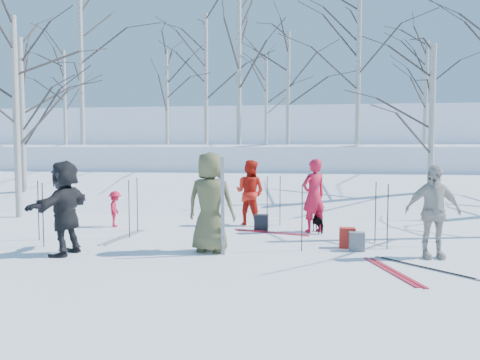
% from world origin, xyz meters
% --- Properties ---
extents(ground, '(120.00, 120.00, 0.00)m').
position_xyz_m(ground, '(0.00, 0.00, 0.00)').
color(ground, white).
rests_on(ground, ground).
extents(snow_ramp, '(70.00, 9.49, 4.12)m').
position_xyz_m(snow_ramp, '(0.00, 7.00, 0.15)').
color(snow_ramp, white).
rests_on(snow_ramp, ground).
extents(snow_plateau, '(70.00, 18.00, 2.20)m').
position_xyz_m(snow_plateau, '(0.00, 17.00, 1.00)').
color(snow_plateau, white).
rests_on(snow_plateau, ground).
extents(far_hill, '(90.00, 30.00, 6.00)m').
position_xyz_m(far_hill, '(0.00, 38.00, 2.00)').
color(far_hill, white).
rests_on(far_hill, ground).
extents(skier_olive_center, '(1.06, 0.77, 1.99)m').
position_xyz_m(skier_olive_center, '(-0.30, -0.54, 1.00)').
color(skier_olive_center, '#4E4E2F').
rests_on(skier_olive_center, ground).
extents(skier_red_north, '(0.79, 0.73, 1.80)m').
position_xyz_m(skier_red_north, '(1.76, 1.98, 0.90)').
color(skier_red_north, red).
rests_on(skier_red_north, ground).
extents(skier_redor_behind, '(1.03, 0.92, 1.75)m').
position_xyz_m(skier_redor_behind, '(0.08, 2.83, 0.87)').
color(skier_redor_behind, red).
rests_on(skier_redor_behind, ground).
extents(skier_red_seated, '(0.51, 0.68, 0.94)m').
position_xyz_m(skier_red_seated, '(-3.38, 2.00, 0.47)').
color(skier_red_seated, red).
rests_on(skier_red_seated, ground).
extents(skier_cream_east, '(1.07, 0.55, 1.76)m').
position_xyz_m(skier_cream_east, '(3.94, -0.45, 0.88)').
color(skier_cream_east, beige).
rests_on(skier_cream_east, ground).
extents(skier_grey_west, '(0.75, 1.76, 1.84)m').
position_xyz_m(skier_grey_west, '(-3.04, -1.18, 0.92)').
color(skier_grey_west, black).
rests_on(skier_grey_west, ground).
extents(dog, '(0.50, 0.65, 0.50)m').
position_xyz_m(dog, '(1.90, 1.92, 0.25)').
color(dog, black).
rests_on(dog, ground).
extents(upright_ski_left, '(0.08, 0.16, 1.90)m').
position_xyz_m(upright_ski_left, '(-0.00, -0.83, 0.95)').
color(upright_ski_left, silver).
rests_on(upright_ski_left, ground).
extents(upright_ski_right, '(0.09, 0.23, 1.89)m').
position_xyz_m(upright_ski_right, '(-0.01, -0.78, 0.95)').
color(upright_ski_right, silver).
rests_on(upright_ski_right, ground).
extents(ski_pair_a, '(1.25, 2.01, 0.02)m').
position_xyz_m(ski_pair_a, '(3.03, -1.59, 0.01)').
color(ski_pair_a, '#AF192B').
rests_on(ski_pair_a, ground).
extents(ski_pair_b, '(1.20, 2.01, 0.02)m').
position_xyz_m(ski_pair_b, '(0.73, 1.72, 0.01)').
color(ski_pair_b, '#AF192B').
rests_on(ski_pair_b, ground).
extents(ski_pair_c, '(2.10, 2.10, 0.02)m').
position_xyz_m(ski_pair_c, '(3.62, -1.26, 0.01)').
color(ski_pair_c, silver).
rests_on(ski_pair_c, ground).
extents(ski_pair_d, '(0.58, 1.94, 0.02)m').
position_xyz_m(ski_pair_d, '(-2.61, 0.63, 0.01)').
color(ski_pair_d, silver).
rests_on(ski_pair_d, ground).
extents(ski_pole_a, '(0.02, 0.02, 1.34)m').
position_xyz_m(ski_pole_a, '(-4.35, 0.05, 0.67)').
color(ski_pole_a, black).
rests_on(ski_pole_a, ground).
extents(ski_pole_b, '(0.02, 0.02, 1.34)m').
position_xyz_m(ski_pole_b, '(-2.56, 1.42, 0.67)').
color(ski_pole_b, black).
rests_on(ski_pole_b, ground).
extents(ski_pole_c, '(0.02, 0.02, 1.34)m').
position_xyz_m(ski_pole_c, '(-3.88, 0.25, 0.67)').
color(ski_pole_c, black).
rests_on(ski_pole_c, ground).
extents(ski_pole_d, '(0.02, 0.02, 1.34)m').
position_xyz_m(ski_pole_d, '(3.23, 0.19, 0.67)').
color(ski_pole_d, black).
rests_on(ski_pole_d, ground).
extents(ski_pole_e, '(0.02, 0.02, 1.34)m').
position_xyz_m(ski_pole_e, '(0.89, 2.79, 0.67)').
color(ski_pole_e, black).
rests_on(ski_pole_e, ground).
extents(ski_pole_f, '(0.02, 0.02, 1.34)m').
position_xyz_m(ski_pole_f, '(0.58, 2.38, 0.67)').
color(ski_pole_f, black).
rests_on(ski_pole_f, ground).
extents(ski_pole_g, '(0.02, 0.02, 1.34)m').
position_xyz_m(ski_pole_g, '(-2.43, 0.57, 0.67)').
color(ski_pole_g, black).
rests_on(ski_pole_g, ground).
extents(ski_pole_h, '(0.02, 0.02, 1.34)m').
position_xyz_m(ski_pole_h, '(-3.87, -0.56, 0.67)').
color(ski_pole_h, black).
rests_on(ski_pole_h, ground).
extents(ski_pole_i, '(0.02, 0.02, 1.34)m').
position_xyz_m(ski_pole_i, '(1.50, -0.22, 0.67)').
color(ski_pole_i, black).
rests_on(ski_pole_i, ground).
extents(ski_pole_j, '(0.02, 0.02, 1.34)m').
position_xyz_m(ski_pole_j, '(3.08, 0.84, 0.67)').
color(ski_pole_j, black).
rests_on(ski_pole_j, ground).
extents(backpack_red, '(0.32, 0.22, 0.42)m').
position_xyz_m(backpack_red, '(2.44, 0.23, 0.21)').
color(backpack_red, '#B3231B').
rests_on(backpack_red, ground).
extents(backpack_grey, '(0.30, 0.20, 0.38)m').
position_xyz_m(backpack_grey, '(2.60, -0.03, 0.19)').
color(backpack_grey, slate).
rests_on(backpack_grey, ground).
extents(backpack_dark, '(0.34, 0.24, 0.40)m').
position_xyz_m(backpack_dark, '(0.47, 2.00, 0.20)').
color(backpack_dark, black).
rests_on(backpack_dark, ground).
extents(birch_plateau_a, '(5.28, 5.28, 6.69)m').
position_xyz_m(birch_plateau_a, '(-1.32, 10.29, 5.54)').
color(birch_plateau_a, silver).
rests_on(birch_plateau_a, snow_plateau).
extents(birch_plateau_b, '(4.11, 4.11, 5.01)m').
position_xyz_m(birch_plateau_b, '(0.71, 11.57, 4.71)').
color(birch_plateau_b, silver).
rests_on(birch_plateau_b, snow_plateau).
extents(birch_plateau_c, '(3.87, 3.87, 4.67)m').
position_xyz_m(birch_plateau_c, '(6.83, 12.63, 4.53)').
color(birch_plateau_c, silver).
rests_on(birch_plateau_c, snow_plateau).
extents(birch_plateau_d, '(5.24, 5.24, 6.63)m').
position_xyz_m(birch_plateau_d, '(-3.56, 13.99, 5.52)').
color(birch_plateau_d, silver).
rests_on(birch_plateau_d, snow_plateau).
extents(birch_plateau_f, '(3.97, 3.97, 4.81)m').
position_xyz_m(birch_plateau_f, '(-0.68, 16.14, 4.61)').
color(birch_plateau_f, silver).
rests_on(birch_plateau_f, snow_plateau).
extents(birch_plateau_g, '(4.12, 4.12, 5.03)m').
position_xyz_m(birch_plateau_g, '(-11.36, 14.15, 4.72)').
color(birch_plateau_g, silver).
rests_on(birch_plateau_g, snow_plateau).
extents(birch_plateau_h, '(5.80, 5.80, 7.44)m').
position_xyz_m(birch_plateau_h, '(-8.71, 10.86, 5.92)').
color(birch_plateau_h, silver).
rests_on(birch_plateau_h, snow_plateau).
extents(birch_plateau_j, '(3.82, 3.82, 4.60)m').
position_xyz_m(birch_plateau_j, '(-5.31, 12.93, 4.50)').
color(birch_plateau_j, silver).
rests_on(birch_plateau_j, snow_plateau).
extents(birch_plateau_k, '(5.26, 5.26, 6.66)m').
position_xyz_m(birch_plateau_k, '(3.71, 11.14, 5.53)').
color(birch_plateau_k, silver).
rests_on(birch_plateau_k, snow_plateau).
extents(birch_edge_a, '(4.74, 4.74, 5.92)m').
position_xyz_m(birch_edge_a, '(-6.94, 3.23, 2.96)').
color(birch_edge_a, silver).
rests_on(birch_edge_a, ground).
extents(birch_edge_d, '(4.74, 4.74, 5.92)m').
position_xyz_m(birch_edge_d, '(-8.42, 5.79, 2.96)').
color(birch_edge_d, silver).
rests_on(birch_edge_d, ground).
extents(birch_edge_e, '(4.35, 4.35, 5.36)m').
position_xyz_m(birch_edge_e, '(5.52, 6.19, 2.68)').
color(birch_edge_e, silver).
rests_on(birch_edge_e, ground).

